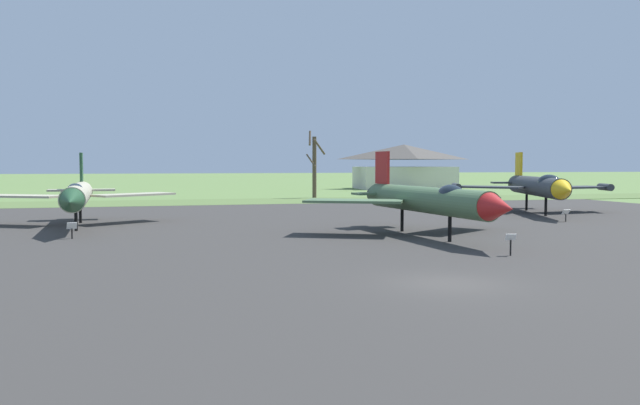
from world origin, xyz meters
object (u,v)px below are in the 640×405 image
jet_fighter_rear_center (427,199)px  info_placard_rear_center (511,243)px  info_placard_front_left (566,214)px  jet_fighter_front_right (78,195)px  jet_fighter_front_left (538,186)px  info_placard_front_right (72,229)px  visitor_building (404,167)px

jet_fighter_rear_center → info_placard_rear_center: size_ratio=14.92×
jet_fighter_rear_center → info_placard_rear_center: (0.48, -8.42, -1.62)m
info_placard_front_left → jet_fighter_rear_center: 15.84m
jet_fighter_front_right → info_placard_rear_center: bearing=-43.6°
info_placard_front_left → info_placard_rear_center: (-13.84, -15.00, 0.03)m
jet_fighter_front_right → jet_fighter_rear_center: jet_fighter_front_right is taller
jet_fighter_front_left → info_placard_rear_center: (-16.56, -22.80, -1.81)m
jet_fighter_front_left → info_placard_front_right: (-37.33, -9.99, -1.84)m
jet_fighter_front_left → info_placard_front_right: bearing=-165.0°
jet_fighter_front_left → info_placard_front_left: size_ratio=17.79×
info_placard_rear_center → jet_fighter_front_left: bearing=54.0°
info_placard_rear_center → jet_fighter_front_right: bearing=136.4°
jet_fighter_front_left → visitor_building: 59.92m
jet_fighter_front_left → info_placard_front_right: size_ratio=17.25×
jet_fighter_front_left → jet_fighter_front_right: 37.79m
jet_fighter_rear_center → info_placard_front_left: bearing=24.7°
info_placard_front_right → info_placard_rear_center: size_ratio=0.92×
jet_fighter_rear_center → info_placard_rear_center: jet_fighter_rear_center is taller
jet_fighter_front_right → info_placard_rear_center: size_ratio=15.12×
info_placard_front_right → jet_fighter_rear_center: (20.30, -4.39, 1.66)m
jet_fighter_rear_center → info_placard_rear_center: bearing=-86.8°
info_placard_front_left → jet_fighter_front_right: 35.38m
info_placard_rear_center → visitor_building: bearing=70.9°
info_placard_front_left → visitor_building: 68.16m
jet_fighter_front_right → jet_fighter_rear_center: 23.73m
info_placard_rear_center → visitor_building: size_ratio=0.06×
info_placard_front_right → jet_fighter_rear_center: size_ratio=0.06×
jet_fighter_front_right → info_placard_rear_center: 29.21m
info_placard_front_right → jet_fighter_rear_center: jet_fighter_rear_center is taller
jet_fighter_front_right → info_placard_front_right: (0.36, -7.29, -1.64)m
info_placard_rear_center → visitor_building: 86.35m
jet_fighter_front_left → info_placard_front_left: 8.46m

